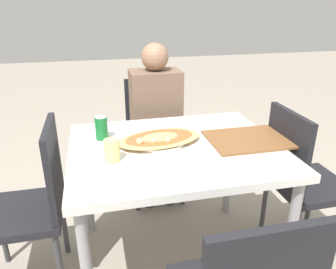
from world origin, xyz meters
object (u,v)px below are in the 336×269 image
person_seated (156,115)px  soda_can (101,128)px  chair_side_right (300,176)px  dining_table (175,160)px  drink_glass (112,151)px  chair_far_seated (154,133)px  chair_side_left (35,200)px  pizza_main (159,139)px

person_seated → soda_can: (-0.39, -0.47, 0.12)m
chair_side_right → dining_table: bearing=-94.7°
dining_table → drink_glass: (-0.33, -0.10, 0.13)m
chair_far_seated → chair_side_left: 1.05m
dining_table → chair_far_seated: 0.78m
chair_far_seated → pizza_main: chair_far_seated is taller
chair_far_seated → chair_side_left: size_ratio=1.00×
dining_table → chair_side_right: bearing=-4.7°
dining_table → chair_side_left: size_ratio=1.20×
chair_side_left → pizza_main: bearing=-87.1°
chair_far_seated → soda_can: 0.76m
chair_side_right → chair_side_left: bearing=-93.4°
dining_table → soda_can: soda_can is taller
chair_far_seated → drink_glass: size_ratio=8.31×
person_seated → chair_far_seated: bearing=-90.0°
chair_side_right → soda_can: chair_side_right is taller
chair_side_left → soda_can: chair_side_left is taller
person_seated → soda_can: bearing=50.4°
chair_side_right → soda_can: size_ratio=7.12×
chair_side_right → pizza_main: 0.84m
soda_can → drink_glass: (0.03, -0.28, -0.01)m
person_seated → pizza_main: person_seated is taller
chair_side_right → drink_glass: 1.09m
chair_side_right → person_seated: 1.01m
person_seated → pizza_main: (-0.10, -0.59, 0.08)m
person_seated → pizza_main: 0.60m
chair_side_right → person_seated: bearing=-135.5°
chair_side_left → dining_table: bearing=-92.1°
pizza_main → soda_can: 0.32m
soda_can → chair_side_left: bearing=-156.7°
chair_side_right → person_seated: size_ratio=0.76×
chair_side_left → soda_can: bearing=-66.7°
chair_far_seated → pizza_main: bearing=82.1°
soda_can → dining_table: bearing=-26.6°
chair_far_seated → soda_can: bearing=56.5°
pizza_main → chair_side_left: bearing=-177.1°
chair_side_left → pizza_main: chair_side_left is taller
chair_far_seated → pizza_main: (-0.10, -0.71, 0.26)m
dining_table → soda_can: bearing=153.4°
dining_table → chair_far_seated: (0.03, 0.76, -0.16)m
chair_side_left → person_seated: 0.99m
dining_table → pizza_main: (-0.07, 0.06, 0.10)m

